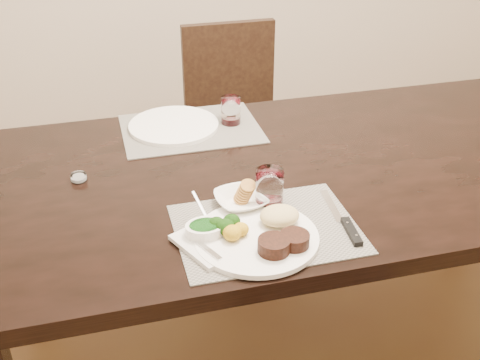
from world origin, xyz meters
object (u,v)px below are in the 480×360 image
object	(u,v)px
cracker_bowl	(241,200)
dinner_plate	(262,234)
far_plate	(174,125)
chair_far	(235,115)
steak_knife	(346,225)
wine_glass_near	(269,190)

from	to	relation	value
cracker_bowl	dinner_plate	bearing A→B (deg)	-86.32
cracker_bowl	far_plate	bearing A→B (deg)	100.18
dinner_plate	cracker_bowl	bearing A→B (deg)	104.49
chair_far	far_plate	world-z (taller)	chair_far
steak_knife	wine_glass_near	xyz separation A→B (m)	(-0.16, 0.15, 0.04)
chair_far	steak_knife	xyz separation A→B (m)	(-0.03, -1.27, 0.26)
steak_knife	far_plate	bearing A→B (deg)	120.84
steak_knife	wine_glass_near	distance (m)	0.22
dinner_plate	wine_glass_near	world-z (taller)	wine_glass_near
chair_far	steak_knife	size ratio (longest dim) A/B	3.37
dinner_plate	wine_glass_near	distance (m)	0.17
chair_far	far_plate	size ratio (longest dim) A/B	2.95
dinner_plate	steak_knife	size ratio (longest dim) A/B	1.17
chair_far	wine_glass_near	xyz separation A→B (m)	(-0.19, -1.12, 0.30)
wine_glass_near	cracker_bowl	bearing A→B (deg)	170.66
chair_far	cracker_bowl	distance (m)	1.17
wine_glass_near	steak_knife	bearing A→B (deg)	-43.67
chair_far	steak_knife	world-z (taller)	chair_far
steak_knife	far_plate	distance (m)	0.77
wine_glass_near	far_plate	size ratio (longest dim) A/B	0.34
chair_far	dinner_plate	size ratio (longest dim) A/B	2.89
chair_far	cracker_bowl	world-z (taller)	chair_far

